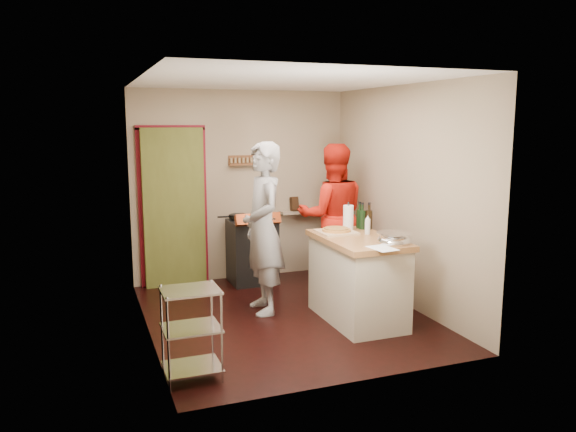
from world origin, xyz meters
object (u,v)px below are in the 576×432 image
object	(u,v)px
wire_shelving	(191,329)
person_stripe	(263,228)
island	(358,277)
person_red	(332,216)
stove	(252,250)

from	to	relation	value
wire_shelving	person_stripe	size ratio (longest dim) A/B	0.41
island	person_stripe	xyz separation A→B (m)	(-0.88, 0.65, 0.48)
wire_shelving	person_red	size ratio (longest dim) A/B	0.42
stove	island	bearing A→B (deg)	-70.27
stove	wire_shelving	size ratio (longest dim) A/B	1.26
wire_shelving	island	distance (m)	2.14
stove	person_red	world-z (taller)	person_red
stove	person_stripe	world-z (taller)	person_stripe
stove	person_stripe	distance (m)	1.32
person_stripe	stove	bearing A→B (deg)	170.55
stove	person_red	distance (m)	1.19
stove	island	size ratio (longest dim) A/B	0.74
person_stripe	person_red	bearing A→B (deg)	120.80
island	person_red	xyz separation A→B (m)	(0.29, 1.31, 0.45)
island	person_stripe	distance (m)	1.19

